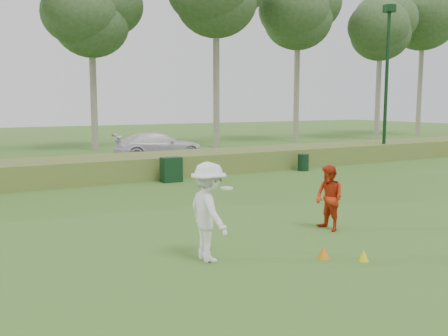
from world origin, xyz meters
TOP-DOWN VIEW (x-y plane):
  - ground at (0.00, 0.00)m, footprint 120.00×120.00m
  - reed_strip at (0.00, 12.00)m, footprint 80.00×3.00m
  - park_road at (0.00, 17.00)m, footprint 80.00×6.00m
  - lamp_post at (14.00, 11.00)m, footprint 0.70×0.70m
  - tree_4 at (2.00, 24.50)m, footprint 6.24×6.24m
  - tree_6 at (18.00, 23.80)m, footprint 7.02×7.02m
  - tree_7 at (26.00, 22.80)m, footprint 6.50×6.50m
  - tree_8 at (33.00, 24.20)m, footprint 8.06×8.06m
  - player_white at (-2.37, 0.47)m, footprint 0.93×1.30m
  - player_red at (1.31, 1.10)m, footprint 0.62×0.79m
  - cone_orange at (-0.31, -0.59)m, footprint 0.23×0.23m
  - cone_yellow at (0.27, -1.11)m, footprint 0.21×0.21m
  - utility_cabinet at (1.00, 9.94)m, footprint 0.79×0.49m
  - trash_bin at (7.62, 9.94)m, footprint 0.51×0.51m
  - car_right at (3.62, 17.54)m, footprint 5.20×2.81m

SIDE VIEW (x-z plane):
  - ground at x=0.00m, z-range 0.00..0.00m
  - park_road at x=0.00m, z-range 0.00..0.06m
  - cone_yellow at x=0.27m, z-range 0.00..0.23m
  - cone_orange at x=-0.31m, z-range 0.00..0.25m
  - trash_bin at x=7.62m, z-range 0.00..0.77m
  - reed_strip at x=0.00m, z-range 0.00..0.90m
  - utility_cabinet at x=1.00m, z-range 0.00..0.98m
  - car_right at x=3.62m, z-range 0.06..1.49m
  - player_red at x=1.31m, z-range 0.00..1.60m
  - player_white at x=-2.37m, z-range 0.00..1.97m
  - lamp_post at x=14.00m, z-range 1.51..9.68m
  - tree_4 at x=2.00m, z-range 2.84..14.34m
  - tree_7 at x=26.00m, z-range 3.09..15.59m
  - tree_6 at x=18.00m, z-range 3.35..16.85m
  - tree_8 at x=33.00m, z-range 3.73..18.73m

